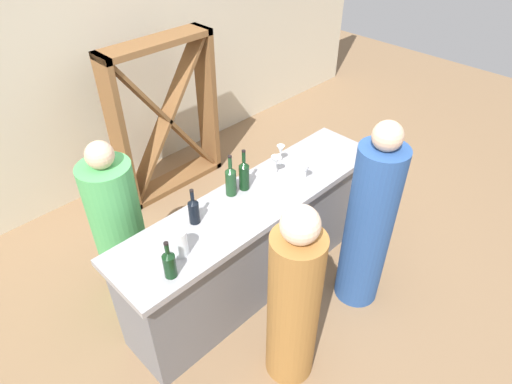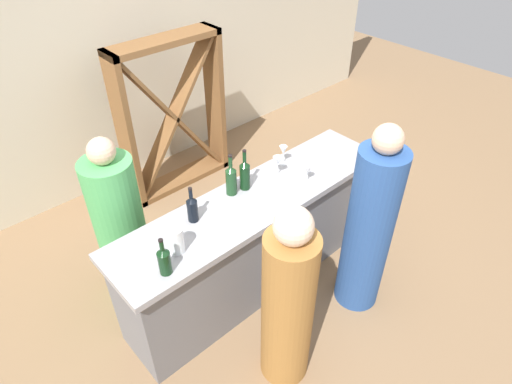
% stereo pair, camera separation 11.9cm
% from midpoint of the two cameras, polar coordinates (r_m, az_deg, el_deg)
% --- Properties ---
extents(ground_plane, '(12.00, 12.00, 0.00)m').
position_cam_midpoint_polar(ground_plane, '(3.91, -0.89, -11.26)').
color(ground_plane, '#846647').
extents(back_wall, '(8.00, 0.10, 2.80)m').
position_cam_midpoint_polar(back_wall, '(4.68, -21.03, 16.09)').
color(back_wall, beige).
rests_on(back_wall, ground).
extents(bar_counter, '(2.37, 0.58, 0.92)m').
position_cam_midpoint_polar(bar_counter, '(3.57, -0.96, -6.40)').
color(bar_counter, slate).
rests_on(bar_counter, ground).
extents(wine_rack, '(1.15, 0.28, 1.61)m').
position_cam_midpoint_polar(wine_rack, '(4.62, -12.35, 9.24)').
color(wine_rack, brown).
rests_on(wine_rack, ground).
extents(wine_bottle_leftmost_dark_green, '(0.08, 0.08, 0.27)m').
position_cam_midpoint_polar(wine_bottle_leftmost_dark_green, '(2.70, -12.41, -9.02)').
color(wine_bottle_leftmost_dark_green, black).
rests_on(wine_bottle_leftmost_dark_green, bar_counter).
extents(wine_bottle_second_left_near_black, '(0.08, 0.08, 0.28)m').
position_cam_midpoint_polar(wine_bottle_second_left_near_black, '(3.03, -9.19, -2.34)').
color(wine_bottle_second_left_near_black, black).
rests_on(wine_bottle_second_left_near_black, bar_counter).
extents(wine_bottle_center_olive_green, '(0.08, 0.08, 0.34)m').
position_cam_midpoint_polar(wine_bottle_center_olive_green, '(3.23, -4.34, 1.56)').
color(wine_bottle_center_olive_green, '#193D1E').
rests_on(wine_bottle_center_olive_green, bar_counter).
extents(wine_bottle_second_right_dark_green, '(0.08, 0.08, 0.34)m').
position_cam_midpoint_polar(wine_bottle_second_right_dark_green, '(3.28, -2.60, 2.29)').
color(wine_bottle_second_right_dark_green, black).
rests_on(wine_bottle_second_right_dark_green, bar_counter).
extents(wine_glass_near_left, '(0.07, 0.07, 0.15)m').
position_cam_midpoint_polar(wine_glass_near_left, '(3.39, 5.50, 2.93)').
color(wine_glass_near_left, white).
rests_on(wine_glass_near_left, bar_counter).
extents(wine_glass_near_center, '(0.08, 0.08, 0.17)m').
position_cam_midpoint_polar(wine_glass_near_center, '(3.43, 1.61, 3.95)').
color(wine_glass_near_center, white).
rests_on(wine_glass_near_center, bar_counter).
extents(wine_glass_near_right, '(0.07, 0.07, 0.16)m').
position_cam_midpoint_polar(wine_glass_near_right, '(3.58, 2.25, 5.38)').
color(wine_glass_near_right, white).
rests_on(wine_glass_near_right, bar_counter).
extents(water_pitcher, '(0.10, 0.10, 0.19)m').
position_cam_midpoint_polar(water_pitcher, '(2.83, -11.05, -6.47)').
color(water_pitcher, silver).
rests_on(water_pitcher, bar_counter).
extents(person_left_guest, '(0.41, 0.41, 1.48)m').
position_cam_midpoint_polar(person_left_guest, '(2.87, 3.68, -14.32)').
color(person_left_guest, '#9E6B33').
rests_on(person_left_guest, ground).
extents(person_center_guest, '(0.43, 0.43, 1.62)m').
position_cam_midpoint_polar(person_center_guest, '(3.37, 13.42, -4.23)').
color(person_center_guest, '#284C8C').
rests_on(person_center_guest, ground).
extents(person_server_behind, '(0.43, 0.43, 1.45)m').
position_cam_midpoint_polar(person_server_behind, '(3.54, -18.22, -4.83)').
color(person_server_behind, '#4CA559').
rests_on(person_server_behind, ground).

